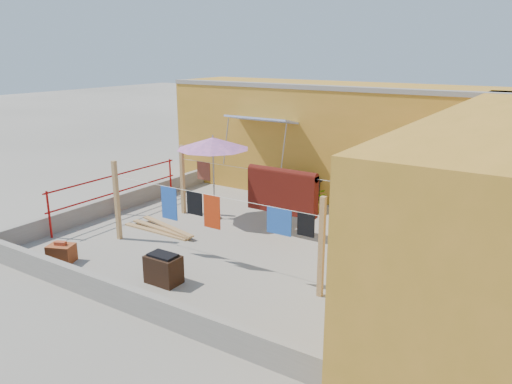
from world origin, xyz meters
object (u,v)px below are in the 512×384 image
brick_stack (61,253)px  plant_back_a (315,200)px  patio_umbrella (213,144)px  water_jug_a (390,271)px  white_basin (206,321)px  green_hose (444,235)px  outdoor_table (294,181)px  water_jug_b (434,247)px  brazier (164,269)px

brick_stack → plant_back_a: (2.87, 5.62, 0.16)m
patio_umbrella → plant_back_a: patio_umbrella is taller
patio_umbrella → water_jug_a: size_ratio=6.82×
white_basin → green_hose: (2.22, 5.91, -0.01)m
patio_umbrella → plant_back_a: 3.08m
outdoor_table → plant_back_a: size_ratio=2.12×
white_basin → outdoor_table: bearing=107.1°
brick_stack → plant_back_a: size_ratio=0.87×
outdoor_table → green_hose: 4.25m
brick_stack → green_hose: brick_stack is taller
white_basin → plant_back_a: (-1.04, 5.90, 0.31)m
water_jug_b → brazier: bearing=-133.4°
water_jug_b → plant_back_a: (-3.33, 1.15, 0.18)m
outdoor_table → water_jug_a: (3.84, -3.25, -0.48)m
outdoor_table → green_hose: outdoor_table is taller
brazier → water_jug_a: bearing=35.6°
patio_umbrella → water_jug_a: 5.24m
outdoor_table → green_hose: size_ratio=2.88×
water_jug_b → green_hose: (-0.07, 1.15, -0.13)m
patio_umbrella → water_jug_a: patio_umbrella is taller
brazier → water_jug_a: brazier is taller
brick_stack → water_jug_a: (5.79, 2.87, -0.05)m
patio_umbrella → green_hose: bearing=19.3°
white_basin → plant_back_a: plant_back_a is taller
patio_umbrella → white_basin: (2.97, -4.09, -1.88)m
outdoor_table → water_jug_a: size_ratio=4.68×
water_jug_a → plant_back_a: plant_back_a is taller
green_hose → plant_back_a: 3.28m
patio_umbrella → water_jug_b: size_ratio=5.76×
brazier → plant_back_a: (0.50, 5.20, 0.07)m
green_hose → patio_umbrella: bearing=-160.7°
patio_umbrella → green_hose: patio_umbrella is taller
water_jug_a → water_jug_b: size_ratio=0.84×
brick_stack → plant_back_a: bearing=63.0°
water_jug_a → water_jug_b: (0.41, 1.60, 0.03)m
patio_umbrella → green_hose: 5.81m
brazier → green_hose: (3.76, 5.20, -0.24)m
white_basin → water_jug_a: (1.87, 3.15, 0.10)m
water_jug_a → green_hose: water_jug_a is taller
water_jug_a → plant_back_a: (-2.92, 2.76, 0.21)m
patio_umbrella → green_hose: size_ratio=4.21×
outdoor_table → brazier: bearing=-85.7°
white_basin → patio_umbrella: bearing=126.0°
patio_umbrella → white_basin: patio_umbrella is taller
brick_stack → brazier: (2.38, 0.42, 0.09)m
brick_stack → green_hose: (6.13, 5.63, -0.15)m
outdoor_table → water_jug_b: (4.25, -1.65, -0.45)m
plant_back_a → brick_stack: bearing=-117.0°
brazier → outdoor_table: bearing=94.3°
brazier → white_basin: size_ratio=1.45×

